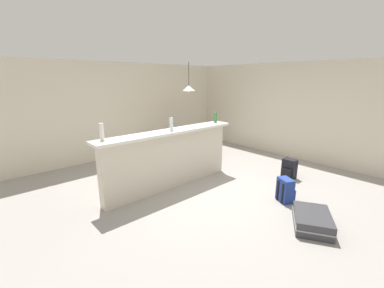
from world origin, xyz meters
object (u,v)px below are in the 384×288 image
(suitcase_flat_charcoal, at_px, (312,220))
(backpack_blue, at_px, (285,190))
(dining_chair_near_partition, at_px, (198,140))
(pendant_lamp, at_px, (189,88))
(dining_table, at_px, (186,132))
(bottle_clear, at_px, (171,124))
(bottle_green, at_px, (215,117))
(backpack_black, at_px, (289,169))
(bottle_white, at_px, (102,132))

(suitcase_flat_charcoal, bearing_deg, backpack_blue, 55.73)
(dining_chair_near_partition, xyz_separation_m, backpack_blue, (-0.53, -2.78, -0.31))
(pendant_lamp, bearing_deg, dining_table, 114.53)
(bottle_clear, distance_m, bottle_green, 1.31)
(suitcase_flat_charcoal, xyz_separation_m, backpack_black, (1.51, 1.15, 0.09))
(bottle_white, distance_m, backpack_blue, 3.23)
(bottle_green, relative_size, backpack_black, 0.53)
(suitcase_flat_charcoal, bearing_deg, dining_chair_near_partition, 74.15)
(dining_chair_near_partition, height_order, pendant_lamp, pendant_lamp)
(pendant_lamp, bearing_deg, backpack_black, -79.87)
(pendant_lamp, distance_m, backpack_black, 3.21)
(bottle_clear, distance_m, backpack_blue, 2.34)
(bottle_clear, xyz_separation_m, bottle_green, (1.30, 0.10, -0.01))
(dining_chair_near_partition, bearing_deg, bottle_clear, -148.36)
(bottle_white, xyz_separation_m, suitcase_flat_charcoal, (1.92, -2.58, -1.16))
(bottle_green, distance_m, suitcase_flat_charcoal, 2.85)
(bottle_clear, bearing_deg, dining_table, 42.54)
(bottle_green, xyz_separation_m, backpack_blue, (-0.20, -1.87, -1.04))
(dining_table, relative_size, pendant_lamp, 1.42)
(bottle_clear, distance_m, backpack_black, 2.73)
(bottle_green, xyz_separation_m, dining_table, (0.34, 1.41, -0.60))
(bottle_green, xyz_separation_m, dining_chair_near_partition, (0.33, 0.91, -0.73))
(dining_table, xyz_separation_m, backpack_black, (0.52, -2.80, -0.44))
(bottle_white, distance_m, bottle_clear, 1.27)
(dining_table, xyz_separation_m, dining_chair_near_partition, (-0.01, -0.50, -0.13))
(dining_chair_near_partition, distance_m, backpack_blue, 2.85)
(bottle_white, relative_size, backpack_black, 0.65)
(backpack_blue, distance_m, backpack_black, 1.16)
(bottle_white, relative_size, dining_chair_near_partition, 0.29)
(bottle_clear, height_order, bottle_green, bottle_clear)
(bottle_clear, relative_size, dining_chair_near_partition, 0.27)
(bottle_white, bearing_deg, backpack_blue, -39.07)
(bottle_green, distance_m, dining_chair_near_partition, 1.21)
(bottle_clear, relative_size, pendant_lamp, 0.32)
(dining_table, xyz_separation_m, pendant_lamp, (0.04, -0.08, 1.20))
(backpack_black, bearing_deg, dining_chair_near_partition, 103.01)
(dining_table, bearing_deg, dining_chair_near_partition, -90.89)
(pendant_lamp, bearing_deg, bottle_clear, -139.73)
(bottle_green, relative_size, pendant_lamp, 0.29)
(bottle_clear, relative_size, suitcase_flat_charcoal, 0.28)
(bottle_white, height_order, bottle_green, bottle_white)
(bottle_clear, xyz_separation_m, dining_table, (1.64, 1.50, -0.61))
(dining_table, relative_size, dining_chair_near_partition, 1.18)
(bottle_white, bearing_deg, pendant_lamp, 23.45)
(backpack_blue, bearing_deg, bottle_clear, 121.93)
(bottle_clear, bearing_deg, bottle_green, 4.22)
(dining_table, relative_size, suitcase_flat_charcoal, 1.25)
(bottle_white, height_order, backpack_black, bottle_white)
(bottle_green, height_order, dining_chair_near_partition, bottle_green)
(bottle_green, relative_size, dining_table, 0.20)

